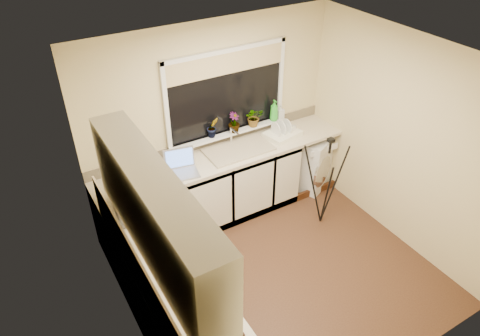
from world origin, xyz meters
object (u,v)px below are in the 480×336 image
at_px(washing_machine, 309,160).
at_px(plant_b, 213,127).
at_px(soap_bottle_clear, 280,112).
at_px(dish_rack, 282,134).
at_px(plant_d, 254,117).
at_px(laptop, 181,167).
at_px(cup_back, 292,129).
at_px(glass_jug, 218,336).
at_px(kettle, 158,234).
at_px(steel_jar, 169,278).
at_px(cup_left, 197,303).
at_px(tripod, 325,182).
at_px(plant_c, 234,122).
at_px(microwave, 133,195).
at_px(soap_bottle_green, 274,110).

bearing_deg(washing_machine, plant_b, 145.00).
xyz_separation_m(washing_machine, soap_bottle_clear, (-0.38, 0.23, 0.76)).
height_order(dish_rack, plant_d, plant_d).
height_order(laptop, cup_back, laptop).
bearing_deg(glass_jug, kettle, 88.51).
height_order(kettle, steel_jar, kettle).
xyz_separation_m(soap_bottle_clear, cup_left, (-2.21, -2.05, -0.19)).
height_order(steel_jar, plant_b, plant_b).
height_order(tripod, plant_c, plant_c).
bearing_deg(plant_d, washing_machine, -16.17).
xyz_separation_m(washing_machine, steel_jar, (-2.68, -1.47, 0.56)).
distance_m(steel_jar, plant_d, 2.56).
bearing_deg(tripod, soap_bottle_clear, 92.63).
relative_size(washing_machine, glass_jug, 4.97).
bearing_deg(washing_machine, kettle, 176.19).
relative_size(washing_machine, dish_rack, 1.78).
height_order(tripod, microwave, tripod).
bearing_deg(washing_machine, steel_jar, -175.82).
relative_size(tripod, microwave, 2.11).
xyz_separation_m(plant_d, soap_bottle_green, (0.30, -0.00, 0.01)).
xyz_separation_m(laptop, cup_back, (1.61, 0.08, -0.02)).
distance_m(kettle, tripod, 2.26).
distance_m(glass_jug, plant_b, 2.74).
xyz_separation_m(plant_b, plant_d, (0.57, -0.02, -0.00)).
xyz_separation_m(washing_machine, cup_back, (-0.31, 0.05, 0.56)).
relative_size(steel_jar, cup_back, 0.82).
height_order(glass_jug, cup_back, glass_jug).
relative_size(microwave, plant_c, 2.28).
relative_size(soap_bottle_clear, cup_left, 1.74).
bearing_deg(soap_bottle_clear, steel_jar, -143.53).
relative_size(glass_jug, cup_left, 1.44).
distance_m(dish_rack, cup_back, 0.17).
height_order(plant_b, soap_bottle_green, soap_bottle_green).
distance_m(microwave, cup_back, 2.34).
height_order(kettle, dish_rack, kettle).
distance_m(kettle, steel_jar, 0.51).
xyz_separation_m(microwave, cup_back, (2.29, 0.43, -0.11)).
distance_m(laptop, kettle, 1.15).
xyz_separation_m(tripod, microwave, (-2.24, 0.36, 0.45)).
height_order(laptop, cup_left, laptop).
relative_size(kettle, microwave, 0.35).
relative_size(dish_rack, plant_c, 1.70).
xyz_separation_m(washing_machine, dish_rack, (-0.47, 0.03, 0.55)).
relative_size(kettle, glass_jug, 1.32).
height_order(washing_machine, tripod, tripod).
distance_m(glass_jug, soap_bottle_clear, 3.29).
bearing_deg(dish_rack, plant_c, 150.80).
xyz_separation_m(plant_d, cup_back, (0.48, -0.18, -0.23)).
height_order(washing_machine, steel_jar, steel_jar).
distance_m(soap_bottle_clear, cup_left, 3.02).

